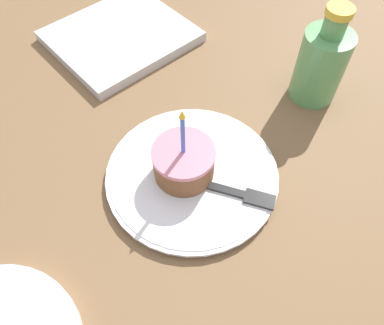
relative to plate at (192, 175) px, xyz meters
The scene contains 6 objects.
ground_plane 0.05m from the plate, 42.49° to the left, with size 2.40×2.40×0.04m.
plate is the anchor object (origin of this frame).
cake_slice 0.04m from the plate, 44.80° to the right, with size 0.09×0.09×0.14m.
fork 0.06m from the plate, 106.06° to the left, with size 0.10×0.15×0.00m.
bottle 0.29m from the plate, behind, with size 0.08×0.08×0.17m.
marble_board 0.37m from the plate, 108.23° to the right, with size 0.26×0.24×0.02m.
Camera 1 is at (0.18, 0.21, 0.49)m, focal length 35.00 mm.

